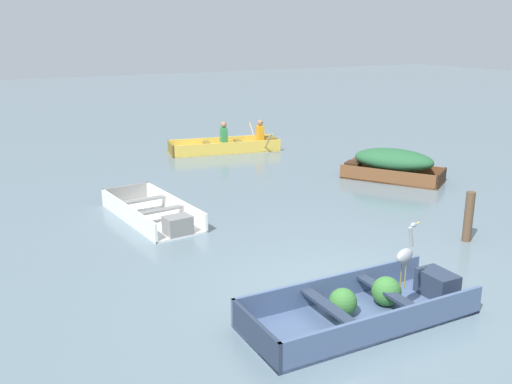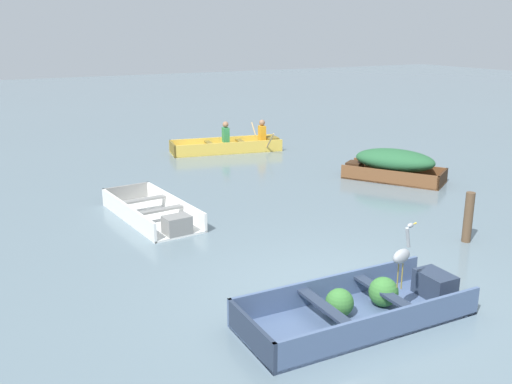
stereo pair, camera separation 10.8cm
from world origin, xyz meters
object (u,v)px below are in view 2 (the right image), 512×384
heron_on_dinghy (402,254)px  mooring_post (468,217)px  dinghy_slate_blue_foreground (365,306)px  skiff_wooden_brown_mid_moored (393,163)px  skiff_white_near_moored (154,214)px  rowboat_yellow_with_crew (233,145)px

heron_on_dinghy → mooring_post: (2.98, 1.57, -0.45)m
dinghy_slate_blue_foreground → skiff_wooden_brown_mid_moored: size_ratio=1.21×
skiff_white_near_moored → heron_on_dinghy: (1.51, -5.32, 0.78)m
rowboat_yellow_with_crew → heron_on_dinghy: 10.88m
dinghy_slate_blue_foreground → skiff_white_near_moored: 5.20m
heron_on_dinghy → mooring_post: 3.40m
rowboat_yellow_with_crew → heron_on_dinghy: bearing=-104.5°
heron_on_dinghy → mooring_post: heron_on_dinghy is taller
skiff_wooden_brown_mid_moored → dinghy_slate_blue_foreground: bearing=-134.0°
rowboat_yellow_with_crew → mooring_post: (0.25, -8.93, 0.26)m
skiff_wooden_brown_mid_moored → mooring_post: bearing=-113.9°
skiff_wooden_brown_mid_moored → heron_on_dinghy: size_ratio=3.03×
heron_on_dinghy → mooring_post: bearing=27.9°
skiff_white_near_moored → mooring_post: (4.49, -3.75, 0.32)m
skiff_wooden_brown_mid_moored → rowboat_yellow_with_crew: 5.41m
skiff_white_near_moored → mooring_post: size_ratio=3.09×
skiff_white_near_moored → mooring_post: bearing=-39.9°
skiff_wooden_brown_mid_moored → heron_on_dinghy: (-4.71, -5.48, 0.48)m
skiff_wooden_brown_mid_moored → mooring_post: (-1.73, -3.91, 0.02)m
rowboat_yellow_with_crew → mooring_post: bearing=-88.4°
skiff_white_near_moored → rowboat_yellow_with_crew: bearing=50.7°
skiff_white_near_moored → heron_on_dinghy: size_ratio=3.33×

